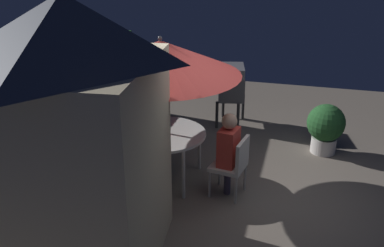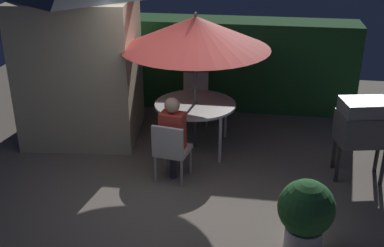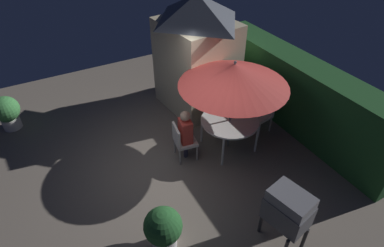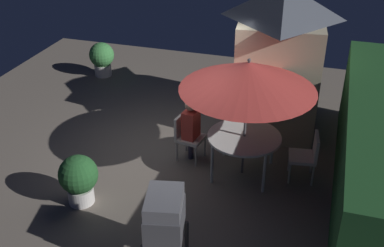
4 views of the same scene
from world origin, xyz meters
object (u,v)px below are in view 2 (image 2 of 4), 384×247
at_px(garden_shed, 79,49).
at_px(patio_table, 195,107).
at_px(bbq_grill, 363,124).
at_px(person_in_red, 173,129).
at_px(potted_plant_by_grill, 306,213).
at_px(patio_umbrella, 195,33).
at_px(chair_far_side, 196,94).
at_px(chair_near_shed, 171,148).

relative_size(garden_shed, patio_table, 2.30).
distance_m(bbq_grill, person_in_red, 2.71).
bearing_deg(potted_plant_by_grill, person_in_red, 142.68).
xyz_separation_m(patio_umbrella, potted_plant_by_grill, (1.62, -2.40, -1.44)).
xyz_separation_m(patio_table, person_in_red, (-0.17, -1.04, 0.06)).
bearing_deg(patio_umbrella, bbq_grill, -13.04).
xyz_separation_m(garden_shed, potted_plant_by_grill, (3.59, -2.66, -1.04)).
xyz_separation_m(garden_shed, person_in_red, (1.80, -1.29, -0.75)).
distance_m(garden_shed, chair_far_side, 2.25).
height_order(garden_shed, potted_plant_by_grill, garden_shed).
bearing_deg(garden_shed, potted_plant_by_grill, -36.51).
bearing_deg(bbq_grill, garden_shed, 169.44).
relative_size(garden_shed, chair_near_shed, 3.34).
height_order(patio_table, patio_umbrella, patio_umbrella).
height_order(garden_shed, patio_table, garden_shed).
distance_m(chair_near_shed, chair_far_side, 2.23).
bearing_deg(potted_plant_by_grill, patio_table, 123.99).
distance_m(garden_shed, chair_near_shed, 2.47).
bearing_deg(chair_far_side, person_in_red, -90.45).
xyz_separation_m(patio_table, potted_plant_by_grill, (1.62, -2.40, -0.24)).
xyz_separation_m(potted_plant_by_grill, person_in_red, (-1.79, 1.37, 0.29)).
distance_m(chair_far_side, person_in_red, 2.16).
bearing_deg(patio_table, garden_shed, 172.64).
xyz_separation_m(chair_far_side, potted_plant_by_grill, (1.78, -3.51, -0.03)).
distance_m(garden_shed, bbq_grill, 4.60).
relative_size(patio_table, bbq_grill, 1.09).
height_order(patio_table, bbq_grill, bbq_grill).
bearing_deg(chair_far_side, patio_table, -82.11).
bearing_deg(chair_far_side, garden_shed, -154.78).
xyz_separation_m(garden_shed, patio_table, (1.97, -0.25, -0.81)).
distance_m(garden_shed, patio_umbrella, 2.03).
relative_size(patio_umbrella, person_in_red, 1.83).
bearing_deg(chair_near_shed, patio_table, 80.66).
bearing_deg(patio_umbrella, chair_near_shed, -99.34).
distance_m(patio_umbrella, bbq_grill, 2.78).
relative_size(patio_umbrella, bbq_grill, 1.92).
height_order(chair_near_shed, chair_far_side, same).
distance_m(garden_shed, person_in_red, 2.34).
distance_m(patio_table, patio_umbrella, 1.21).
bearing_deg(potted_plant_by_grill, patio_umbrella, 123.99).
height_order(patio_table, potted_plant_by_grill, potted_plant_by_grill).
relative_size(garden_shed, bbq_grill, 2.51).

